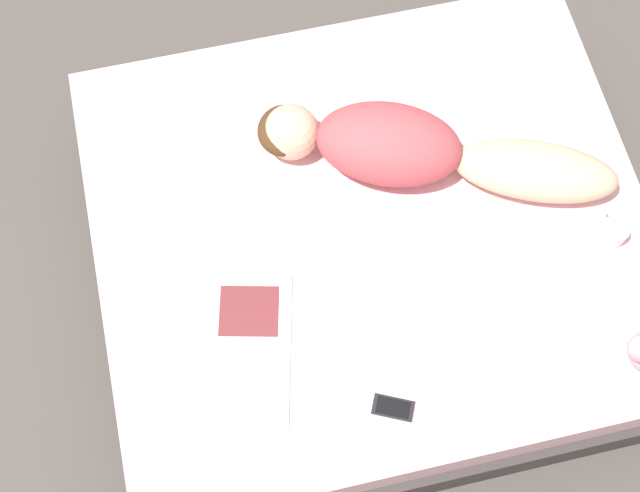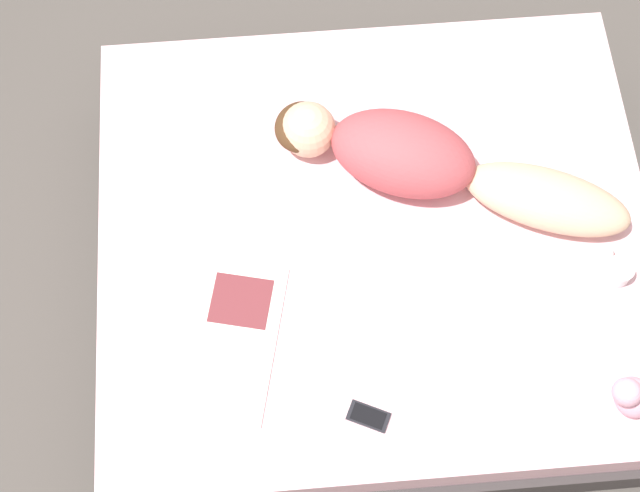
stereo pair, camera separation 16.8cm
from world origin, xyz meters
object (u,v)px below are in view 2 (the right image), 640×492
object	(u,v)px
open_magazine	(234,338)
coffee_mug	(618,271)
cell_phone	(368,416)
person	(429,163)

from	to	relation	value
open_magazine	coffee_mug	world-z (taller)	coffee_mug
coffee_mug	cell_phone	world-z (taller)	coffee_mug
coffee_mug	cell_phone	size ratio (longest dim) A/B	0.87
cell_phone	open_magazine	bearing A→B (deg)	80.07
coffee_mug	open_magazine	bearing A→B (deg)	95.23
person	coffee_mug	distance (m)	0.75
open_magazine	coffee_mug	size ratio (longest dim) A/B	4.65
open_magazine	cell_phone	size ratio (longest dim) A/B	4.02
open_magazine	cell_phone	bearing A→B (deg)	-111.65
person	cell_phone	size ratio (longest dim) A/B	8.45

